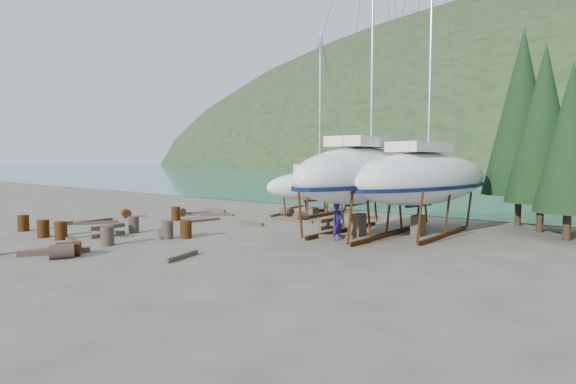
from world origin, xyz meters
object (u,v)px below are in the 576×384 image
Objects in this scene: large_sailboat_near at (365,175)px; worker at (337,222)px; small_sailboat_shore at (316,185)px; large_sailboat_far at (423,178)px.

large_sailboat_near is 10.61× the size of worker.
small_sailboat_shore is 6.99× the size of worker.
worker is (-0.10, -2.41, -2.21)m from large_sailboat_near.
worker is (6.83, -7.79, -1.19)m from small_sailboat_shore.
large_sailboat_far is at bearing -21.62° from worker.
large_sailboat_near is 8.83m from small_sailboat_shore.
small_sailboat_shore reaches higher than worker.
large_sailboat_far reaches higher than small_sailboat_shore.
worker is at bearing -29.02° from small_sailboat_shore.
small_sailboat_shore is at bearing 138.61° from large_sailboat_near.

